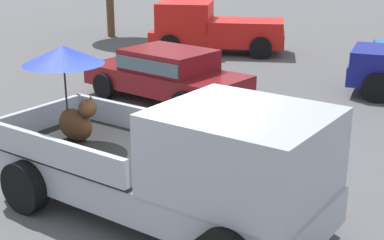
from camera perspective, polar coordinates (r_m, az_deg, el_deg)
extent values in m
plane|color=#4C4C4F|center=(8.22, -3.57, -10.10)|extent=(80.00, 80.00, 0.00)
cylinder|color=black|center=(7.97, 10.89, -8.11)|extent=(0.84, 0.41, 0.80)
cylinder|color=black|center=(9.78, -8.06, -2.91)|extent=(0.84, 0.41, 0.80)
cylinder|color=black|center=(8.58, -17.05, -6.67)|extent=(0.84, 0.41, 0.80)
cube|color=#9EA3AD|center=(7.96, -3.65, -6.48)|extent=(5.23, 2.63, 0.50)
cube|color=#9EA3AD|center=(6.92, 5.32, -3.31)|extent=(2.39, 2.19, 1.08)
cube|color=#4C606B|center=(6.45, 13.09, -3.47)|extent=(0.35, 1.71, 0.64)
cube|color=black|center=(8.57, -9.71, -2.85)|extent=(3.07, 2.29, 0.06)
cube|color=#9EA3AD|center=(9.13, -5.75, 0.17)|extent=(2.78, 0.58, 0.40)
cube|color=#9EA3AD|center=(7.91, -14.46, -3.21)|extent=(2.78, 0.58, 0.40)
cube|color=#9EA3AD|center=(9.45, -15.63, 0.21)|extent=(0.41, 1.83, 0.40)
ellipsoid|color=#472D19|center=(8.77, -12.10, -0.50)|extent=(0.72, 0.43, 0.52)
sphere|color=#472D19|center=(8.46, -10.85, 1.18)|extent=(0.32, 0.32, 0.28)
cone|color=#472D19|center=(8.48, -10.52, 2.21)|extent=(0.10, 0.10, 0.12)
cone|color=#472D19|center=(8.37, -11.30, 1.96)|extent=(0.10, 0.10, 0.12)
cylinder|color=black|center=(8.71, -12.97, 1.90)|extent=(0.03, 0.03, 1.27)
cone|color=#1E33B7|center=(8.54, -13.32, 6.65)|extent=(1.44, 1.44, 0.28)
cylinder|color=black|center=(19.45, -2.36, 7.78)|extent=(0.80, 0.47, 0.76)
cylinder|color=black|center=(21.29, -1.40, 8.70)|extent=(0.80, 0.47, 0.76)
cylinder|color=black|center=(19.11, 7.18, 7.47)|extent=(0.80, 0.47, 0.76)
cylinder|color=black|center=(20.98, 7.34, 8.42)|extent=(0.80, 0.47, 0.76)
cube|color=red|center=(20.11, 2.68, 8.61)|extent=(5.12, 3.11, 0.50)
cube|color=red|center=(20.16, -0.75, 10.81)|extent=(2.34, 2.27, 1.00)
cube|color=red|center=(19.97, 5.59, 9.79)|extent=(3.11, 2.50, 0.40)
cylinder|color=black|center=(16.37, 19.27, 4.79)|extent=(0.77, 0.31, 0.76)
cylinder|color=black|center=(14.52, 18.81, 3.22)|extent=(0.77, 0.31, 0.76)
cylinder|color=black|center=(14.28, -9.13, 3.52)|extent=(0.69, 0.37, 0.66)
cylinder|color=black|center=(15.46, -4.26, 4.83)|extent=(0.69, 0.37, 0.66)
cylinder|color=black|center=(12.45, -0.81, 1.57)|extent=(0.69, 0.37, 0.66)
cylinder|color=black|center=(13.78, 3.92, 3.18)|extent=(0.69, 0.37, 0.66)
cube|color=maroon|center=(13.89, -2.73, 4.26)|extent=(4.60, 2.75, 0.52)
cube|color=maroon|center=(13.71, -2.45, 6.22)|extent=(2.43, 2.06, 0.56)
cube|color=#4C606B|center=(13.71, -2.45, 6.22)|extent=(2.39, 2.13, 0.32)
cylinder|color=brown|center=(23.76, -8.56, 11.80)|extent=(0.32, 0.32, 2.65)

